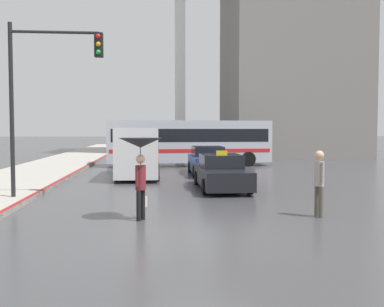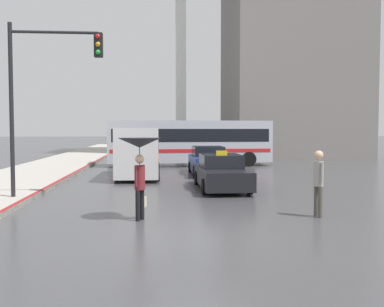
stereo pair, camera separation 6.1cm
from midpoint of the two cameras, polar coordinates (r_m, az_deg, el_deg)
ground_plane at (r=10.55m, az=1.54°, el=-10.18°), size 300.00×300.00×0.00m
taxi at (r=18.31m, az=3.84°, el=-2.50°), size 1.91×4.77×1.56m
sedan_red at (r=24.15m, az=2.15°, el=-1.02°), size 1.91×4.76×1.51m
ambulance_van at (r=22.76m, az=-6.73°, el=0.44°), size 2.13×5.60×2.50m
city_bus at (r=30.00m, az=-0.28°, el=1.63°), size 10.90×3.20×3.00m
pedestrian_with_umbrella at (r=11.94m, az=-6.52°, el=0.23°), size 1.16×1.16×2.20m
pedestrian_man at (r=12.84m, az=15.89°, el=-2.99°), size 0.31×0.43×1.84m
traffic_light at (r=15.91m, az=-17.86°, el=8.95°), size 3.09×0.38×5.95m
monument_cross at (r=41.91m, az=-1.40°, el=16.56°), size 9.47×0.90×21.52m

